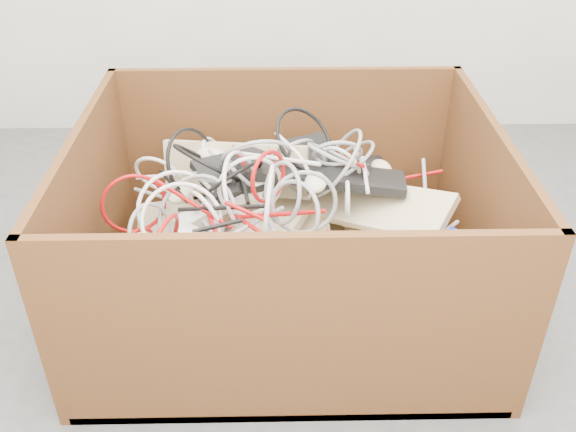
{
  "coord_description": "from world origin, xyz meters",
  "views": [
    {
      "loc": [
        -0.08,
        -1.35,
        1.37
      ],
      "look_at": [
        -0.05,
        0.25,
        0.3
      ],
      "focal_mm": 39.66,
      "sensor_mm": 36.0,
      "label": 1
    }
  ],
  "objects_px": {
    "power_strip_left": "(222,203)",
    "vga_plug": "(454,236)",
    "power_strip_right": "(226,255)",
    "cardboard_box": "(283,260)"
  },
  "relations": [
    {
      "from": "power_strip_left",
      "to": "vga_plug",
      "type": "relative_size",
      "value": 6.65
    },
    {
      "from": "power_strip_left",
      "to": "power_strip_right",
      "type": "bearing_deg",
      "value": -113.72
    },
    {
      "from": "power_strip_right",
      "to": "vga_plug",
      "type": "xyz_separation_m",
      "value": [
        0.63,
        0.05,
        0.02
      ]
    },
    {
      "from": "vga_plug",
      "to": "power_strip_right",
      "type": "bearing_deg",
      "value": -137.78
    },
    {
      "from": "cardboard_box",
      "to": "power_strip_right",
      "type": "bearing_deg",
      "value": -128.85
    },
    {
      "from": "cardboard_box",
      "to": "vga_plug",
      "type": "relative_size",
      "value": 26.64
    },
    {
      "from": "vga_plug",
      "to": "power_strip_left",
      "type": "bearing_deg",
      "value": -155.73
    },
    {
      "from": "cardboard_box",
      "to": "power_strip_left",
      "type": "bearing_deg",
      "value": 175.96
    },
    {
      "from": "power_strip_left",
      "to": "power_strip_right",
      "type": "xyz_separation_m",
      "value": [
        0.02,
        -0.21,
        -0.04
      ]
    },
    {
      "from": "cardboard_box",
      "to": "power_strip_right",
      "type": "height_order",
      "value": "cardboard_box"
    }
  ]
}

